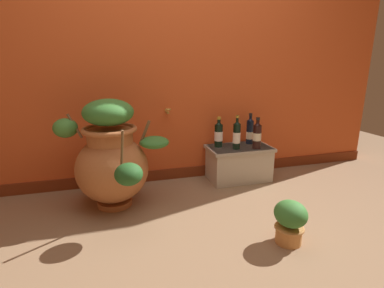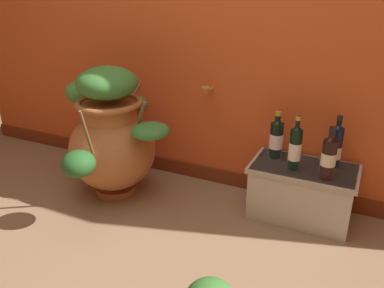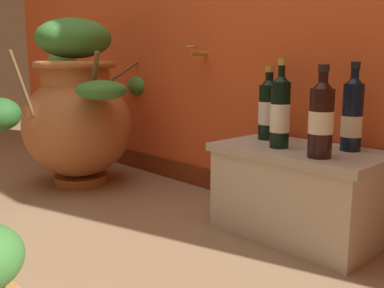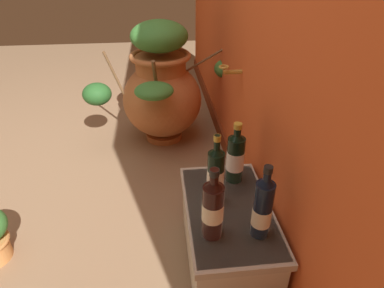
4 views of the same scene
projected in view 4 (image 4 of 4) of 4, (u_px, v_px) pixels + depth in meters
ground_plane at (54, 195)px, 1.94m from camera, size 7.00×7.00×0.00m
terracotta_urn at (162, 88)px, 2.31m from camera, size 0.86×1.07×0.86m
stone_ledge at (227, 234)px, 1.44m from camera, size 0.61×0.36×0.33m
wine_bottle_left at (216, 175)px, 1.33m from camera, size 0.07×0.07×0.32m
wine_bottle_middle at (213, 207)px, 1.17m from camera, size 0.08×0.08×0.30m
wine_bottle_right at (263, 207)px, 1.18m from camera, size 0.07×0.07×0.31m
wine_bottle_back at (236, 156)px, 1.46m from camera, size 0.08×0.08×0.29m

